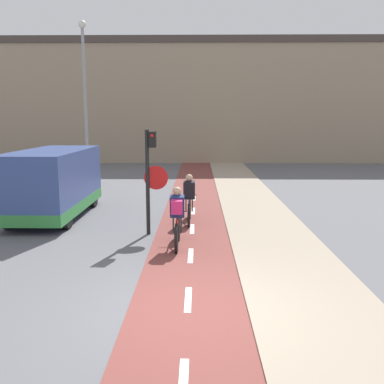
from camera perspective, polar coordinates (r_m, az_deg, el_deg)
name	(u,v)px	position (r m, az deg, el deg)	size (l,w,h in m)	color
ground_plane	(187,313)	(7.51, -0.61, -15.79)	(120.00, 120.00, 0.00)	#5B5B60
bike_lane	(187,312)	(7.52, -0.61, -15.70)	(2.05, 60.00, 0.02)	brown
sidewalk_strip	(319,312)	(7.78, 16.63, -15.10)	(2.40, 60.00, 0.05)	gray
building_row_background	(196,102)	(33.96, 0.58, 11.92)	(60.00, 5.20, 9.05)	gray
traffic_light_pole	(151,170)	(11.92, -5.55, 2.93)	(0.67, 0.25, 2.95)	black
street_lamp_far	(85,88)	(21.82, -14.11, 13.27)	(0.36, 0.36, 7.81)	gray
cyclist_near	(177,219)	(10.86, -1.98, -3.63)	(0.46, 1.78, 1.55)	black
cyclist_far	(189,202)	(13.36, -0.37, -1.29)	(0.46, 1.74, 1.55)	black
van	(54,184)	(14.88, -17.91, 1.01)	(1.97, 4.98, 2.23)	#334784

